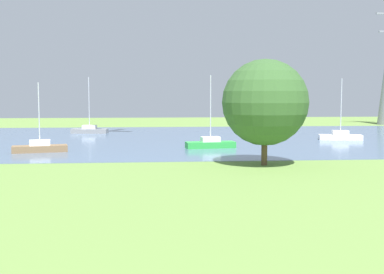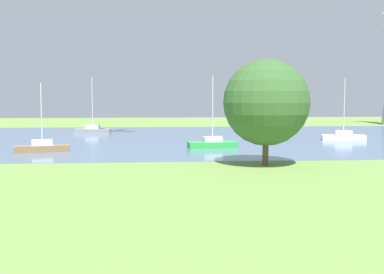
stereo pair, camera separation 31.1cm
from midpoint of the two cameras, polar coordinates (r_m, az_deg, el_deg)
name	(u,v)px [view 2 (the right image)]	position (r m, az deg, el deg)	size (l,w,h in m)	color
ground_plane	(178,180)	(29.40, -1.36, -5.16)	(160.00, 160.00, 0.00)	olive
water_surface	(167,138)	(57.15, -2.77, -0.17)	(140.00, 40.00, 0.02)	slate
sailboat_white	(343,136)	(57.51, 17.66, 0.09)	(5.01, 2.48, 7.04)	white
sailboat_green	(213,143)	(46.89, 2.64, -0.76)	(4.96, 2.12, 7.06)	green
sailboat_gray	(93,130)	(65.87, -11.56, 0.83)	(4.96, 2.15, 7.50)	gray
sailboat_brown	(42,147)	(45.65, -17.14, -1.15)	(5.01, 2.50, 6.28)	brown
tree_west_near	(266,103)	(35.68, 9.04, 4.06)	(6.35, 6.35, 7.81)	brown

